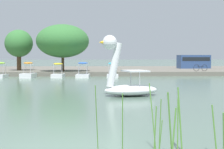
{
  "coord_description": "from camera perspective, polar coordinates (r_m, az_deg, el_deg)",
  "views": [
    {
      "loc": [
        0.92,
        -7.87,
        2.14
      ],
      "look_at": [
        1.76,
        16.51,
        0.86
      ],
      "focal_mm": 54.69,
      "sensor_mm": 36.0,
      "label": 1
    }
  ],
  "objects": [
    {
      "name": "ground_plane",
      "position": [
        8.21,
        -8.52,
        -12.13
      ],
      "size": [
        486.97,
        486.97,
        0.0
      ],
      "primitive_type": "plane",
      "color": "#567060"
    },
    {
      "name": "shore_bank_far",
      "position": [
        47.85,
        -3.08,
        0.73
      ],
      "size": [
        143.95,
        22.24,
        0.48
      ],
      "primitive_type": "cube",
      "color": "#6B665B",
      "rests_on": "ground_plane"
    },
    {
      "name": "swan_boat",
      "position": [
        18.59,
        2.47,
        -1.09
      ],
      "size": [
        3.48,
        2.48,
        3.29
      ],
      "color": "white",
      "rests_on": "ground_plane"
    },
    {
      "name": "pedal_boat_cyan",
      "position": [
        34.81,
        0.1,
        0.19
      ],
      "size": [
        1.22,
        1.88,
        1.55
      ],
      "color": "white",
      "rests_on": "ground_plane"
    },
    {
      "name": "pedal_boat_blue",
      "position": [
        35.02,
        -4.89,
        0.19
      ],
      "size": [
        1.4,
        2.12,
        1.57
      ],
      "color": "white",
      "rests_on": "ground_plane"
    },
    {
      "name": "pedal_boat_yellow",
      "position": [
        35.23,
        -9.0,
        0.14
      ],
      "size": [
        1.26,
        2.09,
        1.5
      ],
      "color": "white",
      "rests_on": "ground_plane"
    },
    {
      "name": "pedal_boat_orange",
      "position": [
        35.29,
        -13.82,
        0.13
      ],
      "size": [
        1.38,
        2.24,
        1.59
      ],
      "color": "white",
      "rests_on": "ground_plane"
    },
    {
      "name": "pedal_boat_lime",
      "position": [
        36.2,
        -18.06,
        0.17
      ],
      "size": [
        1.12,
        1.8,
        1.58
      ],
      "color": "white",
      "rests_on": "ground_plane"
    },
    {
      "name": "tree_broadleaf_behind_dock",
      "position": [
        42.59,
        -15.32,
        5.0
      ],
      "size": [
        4.55,
        4.78,
        4.89
      ],
      "color": "#4C3823",
      "rests_on": "shore_bank_far"
    },
    {
      "name": "tree_broadleaf_left",
      "position": [
        38.83,
        -8.25,
        5.55
      ],
      "size": [
        7.15,
        7.15,
        5.27
      ],
      "color": "#4C3823",
      "rests_on": "shore_bank_far"
    },
    {
      "name": "bicycle_parked",
      "position": [
        40.16,
        14.56,
        1.09
      ],
      "size": [
        1.74,
        0.5,
        0.77
      ],
      "color": "black",
      "rests_on": "shore_bank_far"
    },
    {
      "name": "parked_van",
      "position": [
        49.5,
        13.48,
        2.19
      ],
      "size": [
        4.59,
        2.4,
        1.88
      ],
      "color": "navy",
      "rests_on": "shore_bank_far"
    },
    {
      "name": "reed_clump_foreground",
      "position": [
        7.56,
        11.37,
        -8.48
      ],
      "size": [
        2.87,
        1.16,
        1.57
      ],
      "color": "#568E38",
      "rests_on": "ground_plane"
    }
  ]
}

